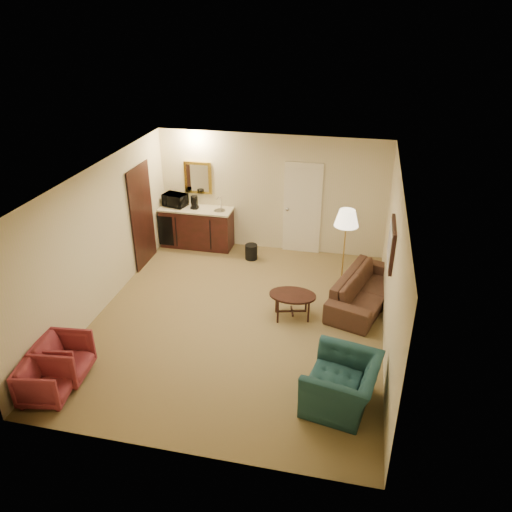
{
  "coord_description": "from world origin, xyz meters",
  "views": [
    {
      "loc": [
        1.89,
        -7.12,
        5.01
      ],
      "look_at": [
        0.21,
        0.5,
        1.04
      ],
      "focal_mm": 35.0,
      "sensor_mm": 36.0,
      "label": 1
    }
  ],
  "objects_px": {
    "wetbar_cabinet": "(197,227)",
    "rose_chair_far": "(45,379)",
    "microwave": "(175,199)",
    "floor_lamp": "(344,252)",
    "coffee_maker": "(194,202)",
    "coffee_table": "(292,306)",
    "teal_armchair": "(342,377)",
    "sofa": "(365,285)",
    "rose_chair_near": "(63,357)",
    "waste_bin": "(251,252)"
  },
  "relations": [
    {
      "from": "wetbar_cabinet",
      "to": "coffee_table",
      "type": "distance_m",
      "value": 3.54
    },
    {
      "from": "wetbar_cabinet",
      "to": "microwave",
      "type": "height_order",
      "value": "microwave"
    },
    {
      "from": "waste_bin",
      "to": "coffee_maker",
      "type": "relative_size",
      "value": 1.16
    },
    {
      "from": "floor_lamp",
      "to": "microwave",
      "type": "distance_m",
      "value": 4.1
    },
    {
      "from": "coffee_maker",
      "to": "wetbar_cabinet",
      "type": "bearing_deg",
      "value": 14.35
    },
    {
      "from": "sofa",
      "to": "rose_chair_far",
      "type": "distance_m",
      "value": 5.54
    },
    {
      "from": "rose_chair_near",
      "to": "coffee_maker",
      "type": "height_order",
      "value": "coffee_maker"
    },
    {
      "from": "wetbar_cabinet",
      "to": "rose_chair_far",
      "type": "distance_m",
      "value": 5.22
    },
    {
      "from": "coffee_table",
      "to": "coffee_maker",
      "type": "bearing_deg",
      "value": 136.83
    },
    {
      "from": "coffee_table",
      "to": "floor_lamp",
      "type": "distance_m",
      "value": 1.5
    },
    {
      "from": "rose_chair_near",
      "to": "microwave",
      "type": "bearing_deg",
      "value": -6.01
    },
    {
      "from": "wetbar_cabinet",
      "to": "floor_lamp",
      "type": "distance_m",
      "value": 3.62
    },
    {
      "from": "sofa",
      "to": "floor_lamp",
      "type": "xyz_separation_m",
      "value": [
        -0.45,
        0.38,
        0.45
      ]
    },
    {
      "from": "rose_chair_far",
      "to": "floor_lamp",
      "type": "bearing_deg",
      "value": -54.55
    },
    {
      "from": "teal_armchair",
      "to": "rose_chair_far",
      "type": "distance_m",
      "value": 4.12
    },
    {
      "from": "wetbar_cabinet",
      "to": "sofa",
      "type": "height_order",
      "value": "wetbar_cabinet"
    },
    {
      "from": "wetbar_cabinet",
      "to": "rose_chair_far",
      "type": "relative_size",
      "value": 2.45
    },
    {
      "from": "waste_bin",
      "to": "coffee_maker",
      "type": "bearing_deg",
      "value": 164.96
    },
    {
      "from": "rose_chair_far",
      "to": "coffee_maker",
      "type": "distance_m",
      "value": 5.25
    },
    {
      "from": "wetbar_cabinet",
      "to": "sofa",
      "type": "distance_m",
      "value": 4.16
    },
    {
      "from": "sofa",
      "to": "coffee_maker",
      "type": "height_order",
      "value": "coffee_maker"
    },
    {
      "from": "sofa",
      "to": "rose_chair_far",
      "type": "xyz_separation_m",
      "value": [
        -4.3,
        -3.49,
        -0.07
      ]
    },
    {
      "from": "rose_chair_near",
      "to": "floor_lamp",
      "type": "distance_m",
      "value": 5.16
    },
    {
      "from": "floor_lamp",
      "to": "microwave",
      "type": "height_order",
      "value": "floor_lamp"
    },
    {
      "from": "wetbar_cabinet",
      "to": "waste_bin",
      "type": "bearing_deg",
      "value": -15.67
    },
    {
      "from": "floor_lamp",
      "to": "microwave",
      "type": "xyz_separation_m",
      "value": [
        -3.85,
        1.37,
        0.25
      ]
    },
    {
      "from": "rose_chair_near",
      "to": "waste_bin",
      "type": "bearing_deg",
      "value": -29.09
    },
    {
      "from": "teal_armchair",
      "to": "rose_chair_near",
      "type": "xyz_separation_m",
      "value": [
        -4.05,
        -0.3,
        -0.11
      ]
    },
    {
      "from": "wetbar_cabinet",
      "to": "coffee_table",
      "type": "height_order",
      "value": "wetbar_cabinet"
    },
    {
      "from": "wetbar_cabinet",
      "to": "rose_chair_far",
      "type": "bearing_deg",
      "value": -95.5
    },
    {
      "from": "teal_armchair",
      "to": "rose_chair_near",
      "type": "height_order",
      "value": "teal_armchair"
    },
    {
      "from": "waste_bin",
      "to": "rose_chair_far",
      "type": "bearing_deg",
      "value": -111.03
    },
    {
      "from": "wetbar_cabinet",
      "to": "sofa",
      "type": "bearing_deg",
      "value": -24.1
    },
    {
      "from": "wetbar_cabinet",
      "to": "teal_armchair",
      "type": "bearing_deg",
      "value": -51.24
    },
    {
      "from": "rose_chair_near",
      "to": "microwave",
      "type": "height_order",
      "value": "microwave"
    },
    {
      "from": "wetbar_cabinet",
      "to": "microwave",
      "type": "bearing_deg",
      "value": 173.77
    },
    {
      "from": "teal_armchair",
      "to": "coffee_table",
      "type": "height_order",
      "value": "teal_armchair"
    },
    {
      "from": "teal_armchair",
      "to": "coffee_maker",
      "type": "height_order",
      "value": "coffee_maker"
    },
    {
      "from": "rose_chair_near",
      "to": "microwave",
      "type": "distance_m",
      "value": 4.83
    },
    {
      "from": "floor_lamp",
      "to": "coffee_maker",
      "type": "relative_size",
      "value": 5.85
    },
    {
      "from": "floor_lamp",
      "to": "waste_bin",
      "type": "bearing_deg",
      "value": 154.79
    },
    {
      "from": "sofa",
      "to": "wetbar_cabinet",
      "type": "bearing_deg",
      "value": 83.53
    },
    {
      "from": "coffee_table",
      "to": "floor_lamp",
      "type": "bearing_deg",
      "value": 54.86
    },
    {
      "from": "coffee_table",
      "to": "waste_bin",
      "type": "distance_m",
      "value": 2.39
    },
    {
      "from": "wetbar_cabinet",
      "to": "floor_lamp",
      "type": "bearing_deg",
      "value": -21.51
    },
    {
      "from": "waste_bin",
      "to": "floor_lamp",
      "type": "bearing_deg",
      "value": -25.21
    },
    {
      "from": "wetbar_cabinet",
      "to": "rose_chair_near",
      "type": "relative_size",
      "value": 2.28
    },
    {
      "from": "rose_chair_far",
      "to": "coffee_table",
      "type": "distance_m",
      "value": 4.12
    },
    {
      "from": "waste_bin",
      "to": "microwave",
      "type": "distance_m",
      "value": 2.11
    },
    {
      "from": "floor_lamp",
      "to": "wetbar_cabinet",
      "type": "bearing_deg",
      "value": 158.49
    }
  ]
}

